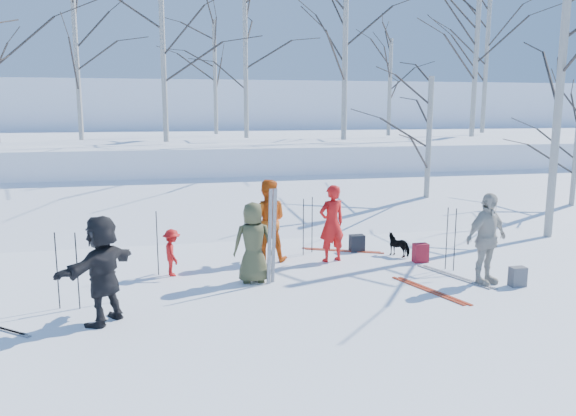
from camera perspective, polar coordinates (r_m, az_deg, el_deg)
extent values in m
plane|color=white|center=(10.82, 1.73, -8.17)|extent=(120.00, 120.00, 0.00)
cube|color=white|center=(17.45, -3.89, -0.61)|extent=(70.00, 9.49, 4.12)
cube|color=white|center=(27.19, -7.08, 5.01)|extent=(70.00, 18.00, 2.20)
cube|color=white|center=(48.05, -9.51, 8.34)|extent=(90.00, 30.00, 6.00)
imported|color=#434529|center=(11.01, -3.55, -3.53)|extent=(0.81, 0.55, 1.60)
imported|color=red|center=(12.52, 4.46, -1.57)|extent=(0.71, 0.56, 1.73)
imported|color=#CE510F|center=(12.55, -2.10, -1.26)|extent=(1.04, 0.90, 1.84)
imported|color=red|center=(11.73, -11.69, -4.46)|extent=(0.46, 0.68, 0.97)
imported|color=beige|center=(11.54, 19.51, -2.96)|extent=(1.14, 0.76, 1.80)
imported|color=black|center=(9.40, -18.32, -5.96)|extent=(1.39, 1.61, 1.75)
imported|color=black|center=(13.32, 11.23, -3.69)|extent=(0.60, 0.66, 0.52)
cube|color=silver|center=(10.77, -1.88, -3.01)|extent=(0.11, 0.17, 1.90)
cube|color=silver|center=(10.86, -1.44, -2.90)|extent=(0.10, 0.23, 1.89)
cylinder|color=black|center=(11.79, -13.13, -3.52)|extent=(0.02, 0.02, 1.34)
cylinder|color=black|center=(10.36, -17.56, -5.62)|extent=(0.02, 0.02, 1.34)
cylinder|color=black|center=(12.36, 15.83, -3.01)|extent=(0.02, 0.02, 1.34)
cylinder|color=black|center=(10.22, -20.61, -6.02)|extent=(0.02, 0.02, 1.34)
cylinder|color=black|center=(12.30, 16.60, -3.11)|extent=(0.02, 0.02, 1.34)
cylinder|color=black|center=(10.36, -22.40, -5.93)|extent=(0.02, 0.02, 1.34)
cylinder|color=black|center=(13.30, 2.47, -1.71)|extent=(0.02, 0.02, 1.34)
cylinder|color=black|center=(13.01, 1.57, -1.97)|extent=(0.02, 0.02, 1.34)
cube|color=maroon|center=(12.90, 13.31, -4.46)|extent=(0.32, 0.22, 0.42)
cube|color=#515258|center=(11.77, 22.29, -6.47)|extent=(0.30, 0.20, 0.38)
cube|color=black|center=(13.58, 7.01, -3.56)|extent=(0.34, 0.24, 0.40)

